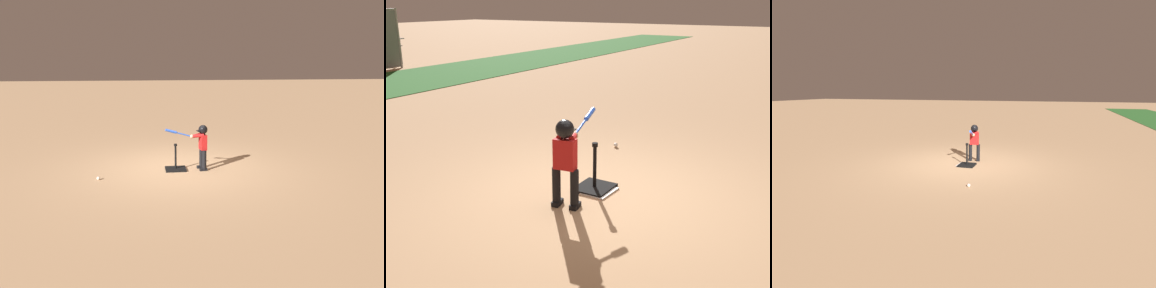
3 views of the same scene
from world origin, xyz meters
TOP-DOWN VIEW (x-y plane):
  - ground_plane at (0.00, 0.00)m, footprint 90.00×90.00m
  - home_plate at (0.05, 0.09)m, footprint 0.46×0.46m
  - batting_tee at (0.09, 0.14)m, footprint 0.50×0.45m
  - batter_child at (-0.54, 0.18)m, footprint 1.03×0.36m
  - baseball at (1.88, 0.72)m, footprint 0.07×0.07m

SIDE VIEW (x-z plane):
  - ground_plane at x=0.00m, z-range 0.00..0.00m
  - home_plate at x=0.05m, z-range 0.00..0.02m
  - baseball at x=1.88m, z-range 0.00..0.07m
  - batting_tee at x=0.09m, z-range -0.25..0.40m
  - batter_child at x=-0.54m, z-range 0.15..1.25m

